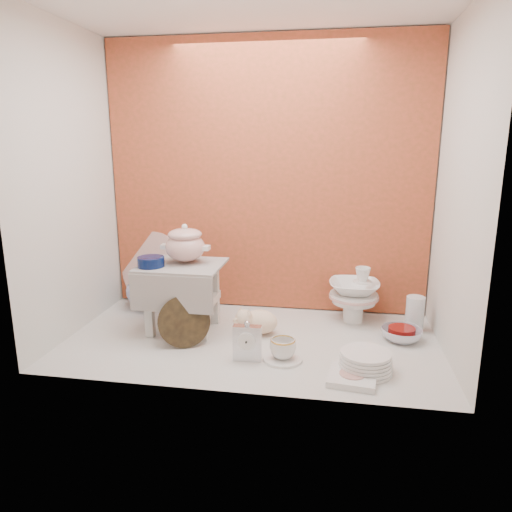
# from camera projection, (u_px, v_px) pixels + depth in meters

# --- Properties ---
(ground) EXTENTS (1.80, 1.80, 0.00)m
(ground) POSITION_uv_depth(u_px,v_px,m) (251.00, 340.00, 2.31)
(ground) COLOR silver
(ground) RESTS_ON ground
(niche_shell) EXTENTS (1.86, 1.03, 1.53)m
(niche_shell) POSITION_uv_depth(u_px,v_px,m) (257.00, 145.00, 2.26)
(niche_shell) COLOR #C74C31
(niche_shell) RESTS_ON ground
(step_stool) EXTENTS (0.41, 0.35, 0.35)m
(step_stool) POSITION_uv_depth(u_px,v_px,m) (183.00, 297.00, 2.40)
(step_stool) COLOR silver
(step_stool) RESTS_ON ground
(soup_tureen) EXTENTS (0.30, 0.30, 0.20)m
(soup_tureen) POSITION_uv_depth(u_px,v_px,m) (185.00, 243.00, 2.37)
(soup_tureen) COLOR white
(soup_tureen) RESTS_ON step_stool
(cobalt_bowl) EXTENTS (0.15, 0.15, 0.05)m
(cobalt_bowl) POSITION_uv_depth(u_px,v_px,m) (151.00, 262.00, 2.31)
(cobalt_bowl) COLOR #091645
(cobalt_bowl) RESTS_ON step_stool
(floral_platter) EXTENTS (0.45, 0.22, 0.43)m
(floral_platter) POSITION_uv_depth(u_px,v_px,m) (152.00, 269.00, 2.79)
(floral_platter) COLOR white
(floral_platter) RESTS_ON ground
(blue_white_vase) EXTENTS (0.33, 0.33, 0.27)m
(blue_white_vase) POSITION_uv_depth(u_px,v_px,m) (148.00, 286.00, 2.74)
(blue_white_vase) COLOR white
(blue_white_vase) RESTS_ON ground
(lacquer_tray) EXTENTS (0.26, 0.17, 0.24)m
(lacquer_tray) POSITION_uv_depth(u_px,v_px,m) (184.00, 322.00, 2.22)
(lacquer_tray) COLOR black
(lacquer_tray) RESTS_ON ground
(mantel_clock) EXTENTS (0.13, 0.05, 0.18)m
(mantel_clock) POSITION_uv_depth(u_px,v_px,m) (247.00, 341.00, 2.08)
(mantel_clock) COLOR silver
(mantel_clock) RESTS_ON ground
(plush_pig) EXTENTS (0.25, 0.19, 0.14)m
(plush_pig) POSITION_uv_depth(u_px,v_px,m) (260.00, 321.00, 2.37)
(plush_pig) COLOR beige
(plush_pig) RESTS_ON ground
(teacup_saucer) EXTENTS (0.20, 0.20, 0.01)m
(teacup_saucer) POSITION_uv_depth(u_px,v_px,m) (283.00, 359.00, 2.10)
(teacup_saucer) COLOR white
(teacup_saucer) RESTS_ON ground
(gold_rim_teacup) EXTENTS (0.12, 0.12, 0.09)m
(gold_rim_teacup) POSITION_uv_depth(u_px,v_px,m) (283.00, 348.00, 2.08)
(gold_rim_teacup) COLOR white
(gold_rim_teacup) RESTS_ON teacup_saucer
(lattice_dish) EXTENTS (0.21, 0.21, 0.03)m
(lattice_dish) POSITION_uv_depth(u_px,v_px,m) (352.00, 377.00, 1.92)
(lattice_dish) COLOR white
(lattice_dish) RESTS_ON ground
(dinner_plate_stack) EXTENTS (0.29, 0.29, 0.09)m
(dinner_plate_stack) POSITION_uv_depth(u_px,v_px,m) (365.00, 362.00, 1.99)
(dinner_plate_stack) COLOR white
(dinner_plate_stack) RESTS_ON ground
(crystal_bowl) EXTENTS (0.25, 0.25, 0.06)m
(crystal_bowl) POSITION_uv_depth(u_px,v_px,m) (402.00, 334.00, 2.30)
(crystal_bowl) COLOR silver
(crystal_bowl) RESTS_ON ground
(clear_glass_vase) EXTENTS (0.11, 0.11, 0.18)m
(clear_glass_vase) POSITION_uv_depth(u_px,v_px,m) (415.00, 314.00, 2.40)
(clear_glass_vase) COLOR silver
(clear_glass_vase) RESTS_ON ground
(porcelain_tower) EXTENTS (0.31, 0.31, 0.31)m
(porcelain_tower) POSITION_uv_depth(u_px,v_px,m) (354.00, 294.00, 2.52)
(porcelain_tower) COLOR white
(porcelain_tower) RESTS_ON ground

